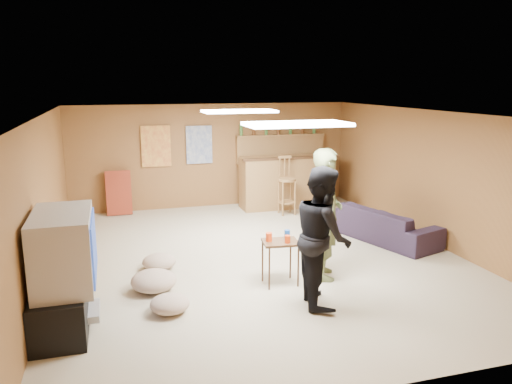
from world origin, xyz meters
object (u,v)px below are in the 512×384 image
object	(u,v)px
sofa	(384,224)
tray_table	(280,263)
tv_body	(63,249)
person_olive	(326,214)
bar_counter	(287,182)
person_black	(323,236)

from	to	relation	value
sofa	tray_table	xyz separation A→B (m)	(-2.32, -1.30, 0.02)
tv_body	tray_table	world-z (taller)	tv_body
person_olive	sofa	bearing A→B (deg)	-38.46
bar_counter	person_olive	bearing A→B (deg)	-102.18
tv_body	person_olive	size ratio (longest dim) A/B	0.61
tray_table	sofa	bearing A→B (deg)	29.22
bar_counter	person_olive	size ratio (longest dim) A/B	1.11
bar_counter	tv_body	bearing A→B (deg)	-133.00
sofa	tv_body	bearing A→B (deg)	91.83
person_olive	person_black	size ratio (longest dim) A/B	1.06
bar_counter	tray_table	distance (m)	4.27
bar_counter	person_olive	distance (m)	4.01
person_olive	person_black	world-z (taller)	person_olive
tv_body	sofa	world-z (taller)	tv_body
person_olive	sofa	distance (m)	2.14
tray_table	bar_counter	bearing A→B (deg)	69.05
person_olive	tray_table	bearing A→B (deg)	111.28
person_black	sofa	bearing A→B (deg)	-35.35
sofa	tray_table	bearing A→B (deg)	101.38
person_olive	tray_table	world-z (taller)	person_olive
person_olive	sofa	world-z (taller)	person_olive
tv_body	tray_table	distance (m)	2.73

